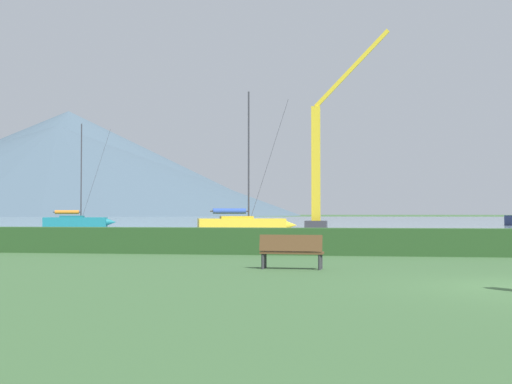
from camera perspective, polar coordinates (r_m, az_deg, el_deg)
harbor_water at (r=152.22m, az=10.39°, el=-2.23°), size 320.00×246.00×0.00m
hedge_line at (r=26.41m, az=16.57°, el=-3.91°), size 80.00×1.20×0.99m
sailboat_slip_2 at (r=56.40m, az=-1.08°, el=-2.57°), size 8.07×4.30×11.28m
sailboat_slip_5 at (r=79.16m, az=-14.27°, el=-2.27°), size 7.80×3.95×11.25m
park_bench_near_path at (r=19.48m, az=2.87°, el=-4.68°), size 1.76×0.58×0.95m
dock_crane at (r=66.15m, az=5.17°, el=1.74°), size 7.83×2.00×18.51m
distant_hill_west_ridge at (r=476.71m, az=-14.91°, el=2.28°), size 281.78×281.78×67.91m
distant_hill_east_ridge at (r=395.99m, az=-15.77°, el=1.69°), size 264.60×264.60×48.64m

